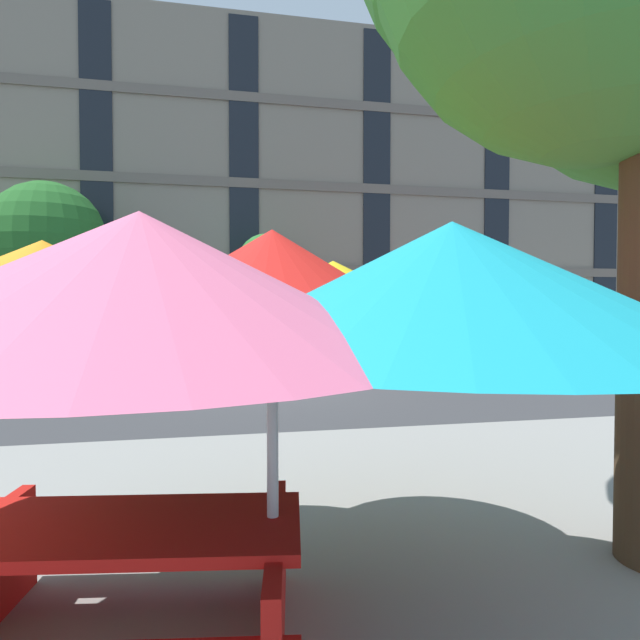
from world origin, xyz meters
TOP-DOWN VIEW (x-y plane):
  - ground_plane at (0.00, 0.00)m, footprint 120.00×120.00m
  - sidewalk_near_patio at (0.00, -9.00)m, footprint 56.00×9.00m
  - sidewalk_far at (0.00, 6.80)m, footprint 56.00×3.60m
  - apartment_building at (-0.00, 14.99)m, footprint 46.94×12.08m
  - sedan_blue at (-2.19, 3.70)m, footprint 4.40×1.98m
  - pickup_red at (3.79, 3.70)m, footprint 5.10×2.12m
  - sedan_blue_midblock at (9.82, 3.70)m, footprint 4.40×1.98m
  - street_tree_left at (-6.39, 7.09)m, footprint 3.60×3.60m
  - street_tree_middle at (0.72, 6.88)m, footprint 2.10×1.92m
  - patio_umbrella at (-1.11, -9.00)m, footprint 4.07×3.78m
  - picnic_table at (-1.87, -8.92)m, footprint 2.01×1.78m

SIDE VIEW (x-z plane):
  - ground_plane at x=0.00m, z-range 0.00..0.00m
  - sidewalk_near_patio at x=0.00m, z-range 0.00..0.12m
  - sidewalk_far at x=0.00m, z-range 0.00..0.12m
  - picnic_table at x=-1.87m, z-range 0.10..0.87m
  - sedan_blue at x=-2.19m, z-range 0.06..1.84m
  - sedan_blue_midblock at x=9.82m, z-range 0.06..1.84m
  - pickup_red at x=3.79m, z-range -0.07..2.13m
  - patio_umbrella at x=-1.11m, z-range 0.82..3.06m
  - street_tree_middle at x=0.72m, z-range 0.99..5.25m
  - street_tree_left at x=-6.39m, z-range 1.02..6.75m
  - apartment_building at x=0.00m, z-range 0.00..12.80m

